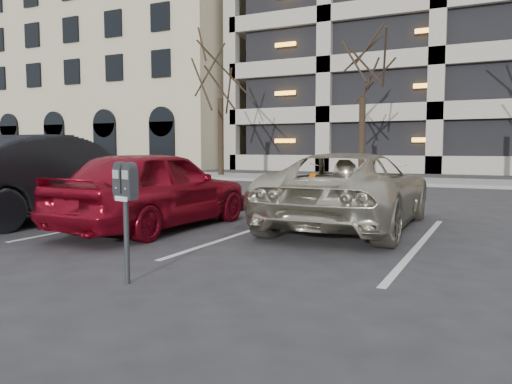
% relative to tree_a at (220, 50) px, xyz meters
% --- Properties ---
extents(ground, '(140.00, 140.00, 0.00)m').
position_rel_tree_a_xyz_m(ground, '(10.00, -16.00, -6.17)').
color(ground, '#28282B').
rests_on(ground, ground).
extents(sidewalk, '(80.00, 4.00, 0.12)m').
position_rel_tree_a_xyz_m(sidewalk, '(10.00, 0.00, -6.11)').
color(sidewalk, gray).
rests_on(sidewalk, ground).
extents(stall_lines, '(16.90, 5.20, 0.00)m').
position_rel_tree_a_xyz_m(stall_lines, '(8.60, -13.70, -6.17)').
color(stall_lines, silver).
rests_on(stall_lines, ground).
extents(office_building, '(26.00, 16.20, 15.00)m').
position_rel_tree_a_xyz_m(office_building, '(-18.00, 13.92, 1.32)').
color(office_building, tan).
rests_on(office_building, ground).
extents(tree_a, '(3.76, 3.76, 8.54)m').
position_rel_tree_a_xyz_m(tree_a, '(0.00, 0.00, 0.00)').
color(tree_a, black).
rests_on(tree_a, ground).
extents(tree_b, '(3.50, 3.50, 7.96)m').
position_rel_tree_a_xyz_m(tree_b, '(7.00, 0.00, -0.42)').
color(tree_b, black).
rests_on(tree_b, ground).
extents(parking_meter, '(0.34, 0.20, 1.25)m').
position_rel_tree_a_xyz_m(parking_meter, '(8.96, -17.28, -5.21)').
color(parking_meter, black).
rests_on(parking_meter, ground).
extents(suv_silver, '(2.32, 4.86, 1.35)m').
position_rel_tree_a_xyz_m(suv_silver, '(10.02, -12.49, -5.50)').
color(suv_silver, beige).
rests_on(suv_silver, ground).
extents(car_red, '(1.79, 4.20, 1.42)m').
position_rel_tree_a_xyz_m(car_red, '(6.98, -14.22, -5.46)').
color(car_red, maroon).
rests_on(car_red, ground).
extents(car_dark, '(2.02, 5.15, 1.67)m').
position_rel_tree_a_xyz_m(car_dark, '(4.32, -14.18, -5.34)').
color(car_dark, black).
rests_on(car_dark, ground).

